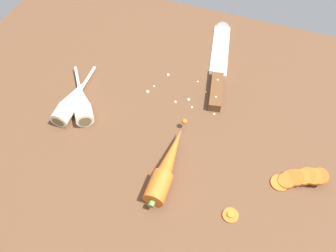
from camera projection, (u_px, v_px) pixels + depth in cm
name	position (u px, v px, depth cm)	size (l,w,h in cm)	color
ground_plane	(171.00, 129.00, 80.49)	(120.00, 90.00, 4.00)	brown
chefs_knife	(219.00, 58.00, 91.11)	(10.33, 34.67, 4.18)	silver
whole_carrot	(167.00, 166.00, 69.73)	(4.62, 22.08, 4.20)	#D6601E
parsnip_front	(81.00, 102.00, 80.28)	(13.21, 16.46, 4.00)	silver
parsnip_mid_left	(71.00, 102.00, 80.24)	(4.70, 19.33, 4.00)	silver
carrot_slice_stack	(299.00, 178.00, 69.06)	(10.50, 6.62, 3.81)	#D6601E
carrot_slice_stray_near	(231.00, 215.00, 65.29)	(3.06, 3.06, 0.70)	#D6601E
mince_crumbs	(181.00, 94.00, 83.97)	(17.83, 9.14, 0.81)	beige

